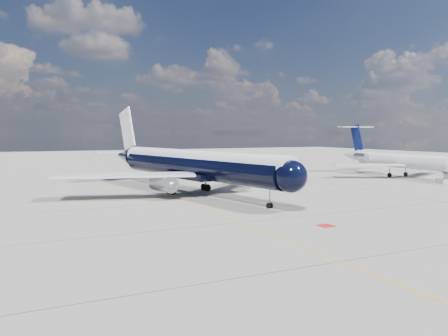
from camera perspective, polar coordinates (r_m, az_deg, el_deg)
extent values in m
plane|color=gray|center=(77.02, -10.02, -2.25)|extent=(320.00, 320.00, 0.00)
cube|color=#E39F0B|center=(72.25, -8.96, -2.68)|extent=(0.16, 160.00, 0.01)
cube|color=maroon|center=(44.28, 13.19, -7.35)|extent=(1.60, 1.60, 0.01)
cylinder|color=black|center=(65.40, -3.92, 0.27)|extent=(11.55, 37.62, 3.77)
sphere|color=black|center=(50.20, 8.75, -1.08)|extent=(4.47, 4.47, 3.77)
cone|color=black|center=(85.68, -12.61, 1.59)|extent=(5.13, 7.57, 3.77)
cylinder|color=silver|center=(65.34, -3.93, 1.09)|extent=(11.15, 39.38, 2.94)
cube|color=black|center=(50.01, 8.92, -0.47)|extent=(2.57, 1.66, 0.55)
cube|color=silver|center=(61.69, -12.76, -0.92)|extent=(19.66, 9.99, 0.32)
cube|color=silver|center=(72.89, 2.25, 0.02)|extent=(17.75, 16.04, 0.32)
cube|color=black|center=(65.52, -3.92, -0.94)|extent=(6.14, 10.56, 0.99)
cylinder|color=#AFAFB7|center=(60.54, -7.95, -2.04)|extent=(3.12, 4.92, 2.22)
cylinder|color=#AFAFB7|center=(67.81, 1.55, -1.29)|extent=(3.12, 4.92, 2.22)
sphere|color=gray|center=(58.76, -6.94, -2.23)|extent=(1.29, 1.29, 1.09)
sphere|color=gray|center=(66.22, 2.69, -1.44)|extent=(1.29, 1.29, 1.09)
cube|color=silver|center=(60.63, -8.05, -1.33)|extent=(0.88, 3.15, 1.09)
cube|color=silver|center=(67.89, 1.45, -0.65)|extent=(0.88, 3.15, 1.09)
cube|color=silver|center=(85.13, -12.53, 4.98)|extent=(1.62, 6.21, 8.45)
cube|color=silver|center=(85.65, -12.62, 2.12)|extent=(13.26, 5.79, 0.22)
cylinder|color=gray|center=(52.99, 5.99, -3.94)|extent=(0.21, 0.21, 2.08)
cylinder|color=black|center=(53.00, 5.83, -4.91)|extent=(0.32, 0.72, 0.69)
cylinder|color=black|center=(53.27, 6.14, -4.87)|extent=(0.32, 0.72, 0.69)
cylinder|color=gray|center=(65.25, -6.95, -2.25)|extent=(0.31, 0.31, 1.88)
cylinder|color=gray|center=(68.68, -2.40, -1.88)|extent=(0.31, 0.31, 1.88)
cylinder|color=black|center=(64.88, -6.70, -3.00)|extent=(0.66, 1.16, 1.09)
cylinder|color=black|center=(65.81, -7.19, -2.89)|extent=(0.66, 1.16, 1.09)
cylinder|color=black|center=(68.33, -2.13, -2.59)|extent=(0.66, 1.16, 1.09)
cylinder|color=black|center=(69.21, -2.66, -2.50)|extent=(0.66, 1.16, 1.09)
cylinder|color=silver|center=(96.69, 22.24, 0.86)|extent=(4.32, 24.06, 2.94)
cone|color=silver|center=(108.45, 16.40, 1.62)|extent=(3.25, 5.60, 2.94)
cube|color=silver|center=(92.38, 18.38, 0.41)|extent=(13.42, 10.04, 0.24)
cube|color=silver|center=(102.94, 24.83, 0.62)|extent=(13.81, 8.84, 0.24)
cylinder|color=#AFAFB7|center=(102.38, 17.49, 1.43)|extent=(1.83, 3.57, 1.63)
cylinder|color=#AFAFB7|center=(105.36, 19.40, 1.46)|extent=(1.83, 3.57, 1.63)
cube|color=silver|center=(102.73, 17.72, 1.43)|extent=(1.19, 1.80, 0.20)
cube|color=silver|center=(105.00, 19.18, 1.46)|extent=(1.19, 1.80, 0.20)
cube|color=#091343|center=(107.06, 17.00, 3.75)|extent=(0.53, 4.58, 6.67)
cube|color=silver|center=(107.57, 16.81, 5.15)|extent=(8.81, 2.68, 0.17)
cylinder|color=gray|center=(89.81, 26.81, -1.04)|extent=(0.18, 0.18, 1.85)
cylinder|color=black|center=(89.88, 26.80, -1.49)|extent=(0.23, 0.66, 0.65)
cylinder|color=gray|center=(96.13, 20.82, -0.51)|extent=(0.23, 0.23, 1.85)
cylinder|color=gray|center=(99.15, 22.65, -0.42)|extent=(0.23, 0.23, 1.85)
cylinder|color=black|center=(96.18, 20.81, -0.85)|extent=(0.40, 0.93, 0.91)
cylinder|color=black|center=(99.20, 22.64, -0.75)|extent=(0.40, 0.93, 0.91)
cube|color=silver|center=(88.94, 26.89, -1.51)|extent=(2.98, 3.27, 0.80)
cube|color=#AFAFB7|center=(88.81, 26.92, -0.57)|extent=(2.03, 2.79, 1.84)
cylinder|color=gray|center=(88.54, 26.63, -0.46)|extent=(1.02, 2.34, 1.78)
cylinder|color=gray|center=(89.07, 27.22, -0.45)|extent=(1.02, 2.34, 1.78)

